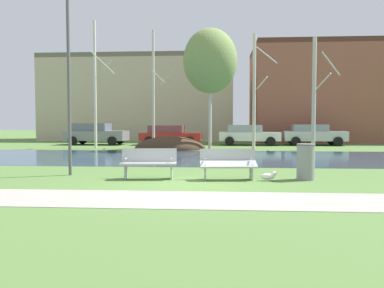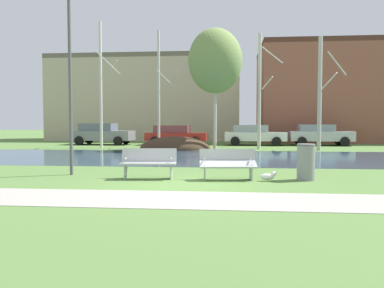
{
  "view_description": "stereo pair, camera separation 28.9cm",
  "coord_description": "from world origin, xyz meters",
  "px_view_note": "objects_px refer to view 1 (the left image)",
  "views": [
    {
      "loc": [
        0.93,
        -10.39,
        1.63
      ],
      "look_at": [
        0.07,
        1.44,
        0.99
      ],
      "focal_mm": 37.36,
      "sensor_mm": 36.0,
      "label": 1
    },
    {
      "loc": [
        1.22,
        -10.36,
        1.63
      ],
      "look_at": [
        0.07,
        1.44,
        0.99
      ],
      "focal_mm": 37.36,
      "sensor_mm": 36.0,
      "label": 2
    }
  ],
  "objects_px": {
    "bench_left": "(149,163)",
    "streetlamp": "(68,52)",
    "bench_right": "(228,163)",
    "seagull": "(269,176)",
    "parked_van_nearest_grey": "(96,133)",
    "trash_bin": "(306,161)",
    "parked_hatch_third_white": "(248,134)",
    "parked_wagon_fourth_silver": "(313,134)",
    "parked_sedan_second_red": "(170,135)"
  },
  "relations": [
    {
      "from": "bench_right",
      "to": "streetlamp",
      "type": "distance_m",
      "value": 5.9
    },
    {
      "from": "seagull",
      "to": "parked_van_nearest_grey",
      "type": "bearing_deg",
      "value": 121.19
    },
    {
      "from": "streetlamp",
      "to": "parked_hatch_third_white",
      "type": "relative_size",
      "value": 1.32
    },
    {
      "from": "parked_van_nearest_grey",
      "to": "parked_wagon_fourth_silver",
      "type": "relative_size",
      "value": 1.02
    },
    {
      "from": "bench_right",
      "to": "parked_sedan_second_red",
      "type": "bearing_deg",
      "value": 102.8
    },
    {
      "from": "streetlamp",
      "to": "parked_van_nearest_grey",
      "type": "relative_size",
      "value": 1.29
    },
    {
      "from": "bench_right",
      "to": "trash_bin",
      "type": "height_order",
      "value": "trash_bin"
    },
    {
      "from": "parked_van_nearest_grey",
      "to": "parked_sedan_second_red",
      "type": "distance_m",
      "value": 5.46
    },
    {
      "from": "bench_right",
      "to": "parked_wagon_fourth_silver",
      "type": "xyz_separation_m",
      "value": [
        6.32,
        17.51,
        0.31
      ]
    },
    {
      "from": "parked_hatch_third_white",
      "to": "parked_wagon_fourth_silver",
      "type": "bearing_deg",
      "value": 2.21
    },
    {
      "from": "bench_right",
      "to": "parked_wagon_fourth_silver",
      "type": "relative_size",
      "value": 0.38
    },
    {
      "from": "trash_bin",
      "to": "streetlamp",
      "type": "relative_size",
      "value": 0.18
    },
    {
      "from": "parked_hatch_third_white",
      "to": "parked_wagon_fourth_silver",
      "type": "relative_size",
      "value": 1.0
    },
    {
      "from": "trash_bin",
      "to": "parked_hatch_third_white",
      "type": "relative_size",
      "value": 0.24
    },
    {
      "from": "bench_left",
      "to": "streetlamp",
      "type": "xyz_separation_m",
      "value": [
        -2.57,
        0.61,
        3.3
      ]
    },
    {
      "from": "bench_left",
      "to": "parked_sedan_second_red",
      "type": "distance_m",
      "value": 17.11
    },
    {
      "from": "bench_right",
      "to": "seagull",
      "type": "distance_m",
      "value": 1.18
    },
    {
      "from": "trash_bin",
      "to": "parked_wagon_fourth_silver",
      "type": "xyz_separation_m",
      "value": [
        4.12,
        17.37,
        0.25
      ]
    },
    {
      "from": "bench_left",
      "to": "streetlamp",
      "type": "relative_size",
      "value": 0.29
    },
    {
      "from": "parked_wagon_fourth_silver",
      "to": "parked_van_nearest_grey",
      "type": "bearing_deg",
      "value": -178.52
    },
    {
      "from": "seagull",
      "to": "trash_bin",
      "type": "bearing_deg",
      "value": 15.39
    },
    {
      "from": "parked_wagon_fourth_silver",
      "to": "bench_right",
      "type": "bearing_deg",
      "value": -109.83
    },
    {
      "from": "parked_van_nearest_grey",
      "to": "parked_hatch_third_white",
      "type": "relative_size",
      "value": 1.02
    },
    {
      "from": "bench_left",
      "to": "streetlamp",
      "type": "bearing_deg",
      "value": 166.55
    },
    {
      "from": "parked_wagon_fourth_silver",
      "to": "parked_sedan_second_red",
      "type": "bearing_deg",
      "value": -177.34
    },
    {
      "from": "parked_sedan_second_red",
      "to": "streetlamp",
      "type": "bearing_deg",
      "value": -93.43
    },
    {
      "from": "seagull",
      "to": "parked_van_nearest_grey",
      "type": "relative_size",
      "value": 0.11
    },
    {
      "from": "streetlamp",
      "to": "parked_hatch_third_white",
      "type": "xyz_separation_m",
      "value": [
        6.59,
        16.72,
        -3.0
      ]
    },
    {
      "from": "seagull",
      "to": "parked_sedan_second_red",
      "type": "xyz_separation_m",
      "value": [
        -4.99,
        17.19,
        0.62
      ]
    },
    {
      "from": "parked_van_nearest_grey",
      "to": "parked_sedan_second_red",
      "type": "relative_size",
      "value": 1.0
    },
    {
      "from": "trash_bin",
      "to": "parked_sedan_second_red",
      "type": "relative_size",
      "value": 0.23
    },
    {
      "from": "trash_bin",
      "to": "parked_hatch_third_white",
      "type": "xyz_separation_m",
      "value": [
        -0.47,
        17.19,
        0.24
      ]
    },
    {
      "from": "seagull",
      "to": "parked_hatch_third_white",
      "type": "xyz_separation_m",
      "value": [
        0.61,
        17.49,
        0.63
      ]
    },
    {
      "from": "bench_right",
      "to": "parked_van_nearest_grey",
      "type": "bearing_deg",
      "value": 118.61
    },
    {
      "from": "seagull",
      "to": "parked_wagon_fourth_silver",
      "type": "bearing_deg",
      "value": 73.62
    },
    {
      "from": "parked_van_nearest_grey",
      "to": "parked_sedan_second_red",
      "type": "height_order",
      "value": "parked_van_nearest_grey"
    },
    {
      "from": "seagull",
      "to": "parked_wagon_fourth_silver",
      "type": "relative_size",
      "value": 0.11
    },
    {
      "from": "parked_hatch_third_white",
      "to": "parked_van_nearest_grey",
      "type": "bearing_deg",
      "value": -178.82
    },
    {
      "from": "parked_sedan_second_red",
      "to": "parked_hatch_third_white",
      "type": "distance_m",
      "value": 5.61
    },
    {
      "from": "seagull",
      "to": "streetlamp",
      "type": "height_order",
      "value": "streetlamp"
    },
    {
      "from": "trash_bin",
      "to": "parked_sedan_second_red",
      "type": "height_order",
      "value": "parked_sedan_second_red"
    },
    {
      "from": "trash_bin",
      "to": "parked_wagon_fourth_silver",
      "type": "distance_m",
      "value": 17.85
    },
    {
      "from": "seagull",
      "to": "parked_sedan_second_red",
      "type": "height_order",
      "value": "parked_sedan_second_red"
    },
    {
      "from": "parked_wagon_fourth_silver",
      "to": "trash_bin",
      "type": "bearing_deg",
      "value": -103.33
    },
    {
      "from": "bench_right",
      "to": "streetlamp",
      "type": "xyz_separation_m",
      "value": [
        -4.86,
        0.61,
        3.3
      ]
    },
    {
      "from": "bench_left",
      "to": "parked_wagon_fourth_silver",
      "type": "height_order",
      "value": "parked_wagon_fourth_silver"
    },
    {
      "from": "parked_sedan_second_red",
      "to": "parked_hatch_third_white",
      "type": "relative_size",
      "value": 1.02
    },
    {
      "from": "streetlamp",
      "to": "seagull",
      "type": "bearing_deg",
      "value": -7.36
    },
    {
      "from": "trash_bin",
      "to": "parked_hatch_third_white",
      "type": "bearing_deg",
      "value": 91.56
    },
    {
      "from": "parked_sedan_second_red",
      "to": "trash_bin",
      "type": "bearing_deg",
      "value": -70.24
    }
  ]
}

